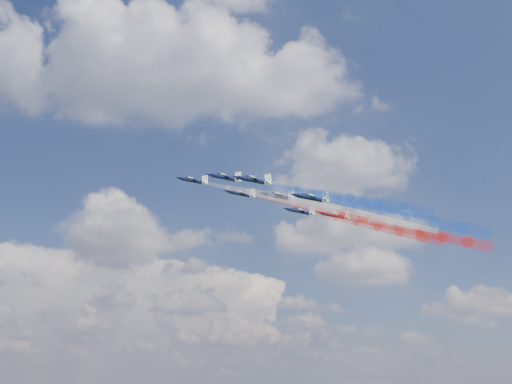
# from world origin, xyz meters

# --- Properties ---
(jet_lead) EXTENTS (12.65, 10.94, 6.39)m
(jet_lead) POSITION_xyz_m (-24.92, 29.19, 143.33)
(jet_lead) COLOR black
(trail_lead) EXTENTS (36.88, 12.99, 13.78)m
(trail_lead) POSITION_xyz_m (-3.07, 23.56, 137.07)
(trail_lead) COLOR white
(jet_inner_left) EXTENTS (12.65, 10.94, 6.39)m
(jet_inner_left) POSITION_xyz_m (-15.16, 13.71, 138.97)
(jet_inner_left) COLOR black
(trail_inner_left) EXTENTS (36.88, 12.99, 13.78)m
(trail_inner_left) POSITION_xyz_m (6.69, 8.08, 132.71)
(trail_inner_left) COLOR blue
(jet_inner_right) EXTENTS (12.65, 10.94, 6.39)m
(jet_inner_right) POSITION_xyz_m (-11.64, 35.15, 141.29)
(jet_inner_right) COLOR black
(trail_inner_right) EXTENTS (36.88, 12.99, 13.78)m
(trail_inner_right) POSITION_xyz_m (10.21, 29.52, 135.03)
(trail_inner_right) COLOR red
(jet_outer_left) EXTENTS (12.65, 10.94, 6.39)m
(jet_outer_left) POSITION_xyz_m (-7.80, 3.04, 134.69)
(jet_outer_left) COLOR black
(trail_outer_left) EXTENTS (36.88, 12.99, 13.78)m
(trail_outer_left) POSITION_xyz_m (14.05, -2.59, 128.44)
(trail_outer_left) COLOR blue
(jet_center_third) EXTENTS (12.65, 10.94, 6.39)m
(jet_center_third) POSITION_xyz_m (-1.29, 22.98, 136.84)
(jet_center_third) COLOR black
(trail_center_third) EXTENTS (36.88, 12.99, 13.78)m
(trail_center_third) POSITION_xyz_m (20.55, 17.35, 130.58)
(trail_center_third) COLOR white
(jet_outer_right) EXTENTS (12.65, 10.94, 6.39)m
(jet_outer_right) POSITION_xyz_m (5.98, 43.03, 138.21)
(jet_outer_right) COLOR black
(trail_outer_right) EXTENTS (36.88, 12.99, 13.78)m
(trail_outer_right) POSITION_xyz_m (27.83, 37.40, 131.95)
(trail_outer_right) COLOR red
(jet_rear_left) EXTENTS (12.65, 10.94, 6.39)m
(jet_rear_left) POSITION_xyz_m (6.24, 8.47, 131.91)
(jet_rear_left) COLOR black
(trail_rear_left) EXTENTS (36.88, 12.99, 13.78)m
(trail_rear_left) POSITION_xyz_m (28.09, 2.84, 125.66)
(trail_rear_left) COLOR blue
(jet_rear_right) EXTENTS (12.65, 10.94, 6.39)m
(jet_rear_right) POSITION_xyz_m (14.53, 30.63, 133.60)
(jet_rear_right) COLOR black
(trail_rear_right) EXTENTS (36.88, 12.99, 13.78)m
(trail_rear_right) POSITION_xyz_m (36.38, 25.00, 127.34)
(trail_rear_right) COLOR red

